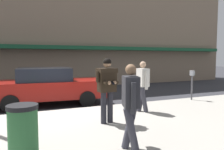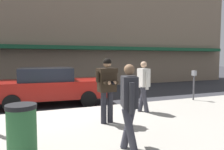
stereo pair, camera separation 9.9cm
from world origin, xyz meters
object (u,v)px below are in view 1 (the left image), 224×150
Objects in this scene: parked_sedan_mid at (48,86)px; pedestrian_with_bag at (130,101)px; pedestrian_in_light_coat at (143,83)px; trash_bin at (23,131)px; parking_meter at (192,81)px; man_texting_on_phone at (107,83)px.

parked_sedan_mid is 2.72× the size of pedestrian_with_bag.
pedestrian_in_light_coat is 4.33m from trash_bin.
parking_meter is (3.03, 0.99, -0.14)m from pedestrian_in_light_coat.
parked_sedan_mid is 5.18m from trash_bin.
parked_sedan_mid is at bearing 132.62° from pedestrian_in_light_coat.
pedestrian_in_light_coat reaches higher than trash_bin.
trash_bin is at bearing -155.39° from parking_meter.
man_texting_on_phone is 1.42× the size of parking_meter.
pedestrian_in_light_coat is at bearing -161.98° from parking_meter.
pedestrian_with_bag is (-1.79, -2.53, -0.00)m from pedestrian_in_light_coat.
pedestrian_in_light_coat is 1.74× the size of trash_bin.
man_texting_on_phone is 1.06× the size of pedestrian_in_light_coat.
man_texting_on_phone is at bearing -72.73° from parked_sedan_mid.
trash_bin is at bearing -147.44° from man_texting_on_phone.
man_texting_on_phone is 4.92m from parking_meter.
pedestrian_with_bag is 1.74× the size of trash_bin.
pedestrian_with_bag is at bearing -96.80° from man_texting_on_phone.
pedestrian_in_light_coat is 1.00× the size of pedestrian_with_bag.
pedestrian_in_light_coat is (1.57, 0.73, -0.14)m from man_texting_on_phone.
trash_bin is (-1.96, 0.41, -0.47)m from pedestrian_with_bag.
parked_sedan_mid is at bearing 161.14° from parking_meter.
man_texting_on_phone is 1.82m from pedestrian_with_bag.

